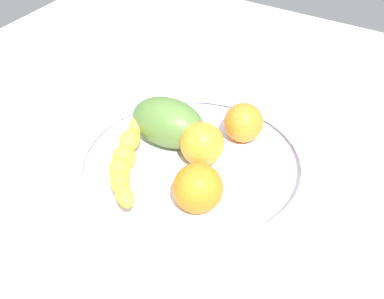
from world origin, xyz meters
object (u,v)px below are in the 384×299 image
Objects in this scene: orange_mid_left at (244,123)px; orange_mid_right at (198,188)px; fruit_bowl at (192,165)px; orange_front at (202,144)px; mango_green at (168,122)px; banana_draped_left at (129,153)px.

orange_mid_left is 15.40cm from orange_mid_right.
orange_mid_left is at bearing -109.13° from fruit_bowl.
orange_front is 7.93cm from orange_mid_left.
banana_draped_left is at bearing 78.18° from mango_green.
mango_green is at bearing -11.00° from orange_front.
fruit_bowl is 3.41cm from orange_front.
orange_mid_left is 10.89cm from mango_green.
orange_front is at bearing -141.48° from banana_draped_left.
mango_green is at bearing -41.54° from orange_mid_right.
orange_mid_left is at bearing -84.93° from orange_mid_right.
mango_green reaches higher than orange_front.
fruit_bowl is 8.23cm from orange_mid_right.
orange_mid_right is 13.69cm from mango_green.
fruit_bowl is at bearing 70.68° from orange_front.
fruit_bowl is 5.68× the size of orange_front.
orange_mid_right is at bearing 138.46° from mango_green.
banana_draped_left reaches higher than fruit_bowl.
orange_mid_right is at bearing 126.41° from fruit_bowl.
orange_mid_right is 0.56× the size of mango_green.
orange_front is 8.79cm from orange_mid_right.
fruit_bowl is 1.68× the size of banana_draped_left.
orange_mid_right is at bearing 95.07° from orange_mid_left.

